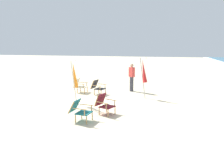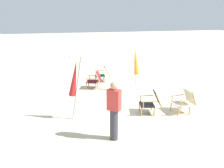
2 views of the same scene
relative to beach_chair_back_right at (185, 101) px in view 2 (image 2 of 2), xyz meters
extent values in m
plane|color=beige|center=(2.25, 1.35, -0.43)|extent=(80.00, 80.00, 0.00)
cube|color=beige|center=(0.00, 0.15, -0.11)|extent=(0.52, 0.48, 0.04)
cube|color=beige|center=(0.00, -0.18, 0.13)|extent=(0.50, 0.23, 0.50)
cylinder|color=tan|center=(-0.23, 0.37, -0.27)|extent=(0.04, 0.04, 0.32)
cylinder|color=tan|center=(0.24, 0.37, -0.27)|extent=(0.04, 0.04, 0.32)
cylinder|color=tan|center=(-0.23, -0.06, -0.27)|extent=(0.04, 0.04, 0.32)
cylinder|color=tan|center=(0.23, -0.06, -0.27)|extent=(0.04, 0.04, 0.32)
cube|color=tan|center=(-0.28, 0.14, 0.11)|extent=(0.04, 0.53, 0.02)
cylinder|color=tan|center=(-0.28, 0.32, 0.00)|extent=(0.04, 0.04, 0.22)
cube|color=tan|center=(0.28, 0.13, 0.11)|extent=(0.04, 0.53, 0.02)
cylinder|color=tan|center=(0.28, 0.32, 0.00)|extent=(0.04, 0.04, 0.22)
cylinder|color=tan|center=(-0.26, -0.18, 0.13)|extent=(0.04, 0.23, 0.50)
cylinder|color=tan|center=(0.25, -0.19, 0.13)|extent=(0.04, 0.23, 0.50)
cube|color=maroon|center=(3.57, 2.55, -0.11)|extent=(0.66, 0.64, 0.04)
cube|color=maroon|center=(3.44, 2.24, 0.13)|extent=(0.54, 0.40, 0.50)
cylinder|color=tan|center=(3.43, 2.84, -0.27)|extent=(0.04, 0.04, 0.32)
cylinder|color=tan|center=(3.87, 2.66, -0.27)|extent=(0.04, 0.04, 0.32)
cylinder|color=tan|center=(3.27, 2.44, -0.27)|extent=(0.04, 0.04, 0.32)
cylinder|color=tan|center=(3.70, 2.26, -0.27)|extent=(0.04, 0.04, 0.32)
cube|color=tan|center=(3.30, 2.64, 0.11)|extent=(0.24, 0.50, 0.02)
cylinder|color=tan|center=(3.37, 2.81, 0.00)|extent=(0.04, 0.04, 0.22)
cube|color=tan|center=(3.82, 2.42, 0.11)|extent=(0.24, 0.50, 0.02)
cylinder|color=tan|center=(3.89, 2.60, 0.00)|extent=(0.04, 0.04, 0.22)
cylinder|color=tan|center=(3.20, 2.33, 0.13)|extent=(0.12, 0.23, 0.50)
cylinder|color=tan|center=(3.68, 2.14, 0.13)|extent=(0.12, 0.23, 0.50)
cube|color=#196066|center=(4.51, 1.93, -0.11)|extent=(0.57, 0.54, 0.04)
cube|color=#196066|center=(4.47, 1.56, 0.12)|extent=(0.52, 0.34, 0.47)
cylinder|color=tan|center=(4.31, 2.17, -0.27)|extent=(0.04, 0.04, 0.32)
cylinder|color=tan|center=(4.77, 2.12, -0.27)|extent=(0.04, 0.04, 0.32)
cylinder|color=tan|center=(4.26, 1.74, -0.27)|extent=(0.04, 0.04, 0.32)
cylinder|color=tan|center=(4.72, 1.69, -0.27)|extent=(0.04, 0.04, 0.32)
cube|color=tan|center=(4.23, 1.94, 0.11)|extent=(0.10, 0.53, 0.02)
cylinder|color=tan|center=(4.26, 2.13, 0.00)|extent=(0.04, 0.04, 0.22)
cube|color=tan|center=(4.79, 1.88, 0.11)|extent=(0.10, 0.53, 0.02)
cylinder|color=tan|center=(4.81, 2.07, 0.00)|extent=(0.04, 0.04, 0.22)
cylinder|color=tan|center=(4.22, 1.59, 0.12)|extent=(0.07, 0.29, 0.47)
cylinder|color=tan|center=(4.73, 1.54, 0.12)|extent=(0.07, 0.29, 0.47)
cube|color=#28282D|center=(0.29, 1.29, -0.11)|extent=(0.62, 0.60, 0.04)
cube|color=#28282D|center=(0.20, 0.96, 0.13)|extent=(0.54, 0.37, 0.49)
cylinder|color=tan|center=(0.12, 1.56, -0.27)|extent=(0.04, 0.04, 0.32)
cylinder|color=tan|center=(0.57, 1.44, -0.27)|extent=(0.04, 0.04, 0.32)
cylinder|color=tan|center=(0.01, 1.14, -0.27)|extent=(0.04, 0.04, 0.32)
cylinder|color=tan|center=(0.46, 1.02, -0.27)|extent=(0.04, 0.04, 0.32)
cube|color=tan|center=(0.01, 1.34, 0.11)|extent=(0.17, 0.52, 0.02)
cylinder|color=tan|center=(0.06, 1.53, 0.00)|extent=(0.04, 0.04, 0.22)
cube|color=tan|center=(0.55, 1.20, 0.11)|extent=(0.17, 0.52, 0.02)
cylinder|color=tan|center=(0.60, 1.38, 0.00)|extent=(0.04, 0.04, 0.22)
cylinder|color=tan|center=(-0.05, 1.02, 0.13)|extent=(0.10, 0.26, 0.49)
cylinder|color=tan|center=(0.44, 0.89, 0.13)|extent=(0.10, 0.26, 0.49)
cylinder|color=#B7B2A8|center=(2.65, 0.78, 0.59)|extent=(0.53, 0.06, 2.05)
cone|color=orange|center=(2.57, 0.79, 0.95)|extent=(0.49, 0.23, 1.17)
sphere|color=#B7B2A8|center=(2.41, 0.79, 1.61)|extent=(0.06, 0.06, 0.06)
cylinder|color=#B7B2A8|center=(0.47, 3.63, 0.60)|extent=(0.25, 0.38, 2.07)
cone|color=red|center=(0.50, 3.69, 0.97)|extent=(0.41, 0.47, 1.18)
sphere|color=#B7B2A8|center=(0.57, 3.79, 1.64)|extent=(0.06, 0.06, 0.06)
cylinder|color=#383842|center=(-1.00, 2.86, 0.00)|extent=(0.22, 0.22, 0.86)
cube|color=#D13D38|center=(-1.00, 2.86, 0.71)|extent=(0.38, 0.38, 0.56)
sphere|color=tan|center=(-1.00, 2.86, 1.10)|extent=(0.20, 0.20, 0.20)
camera|label=1|loc=(11.59, 4.62, 2.31)|focal=35.00mm
camera|label=2|loc=(-6.04, 4.41, 2.76)|focal=35.00mm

